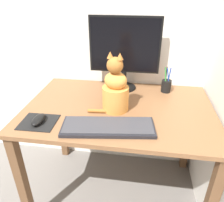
{
  "coord_description": "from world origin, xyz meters",
  "views": [
    {
      "loc": [
        0.13,
        -1.12,
        1.36
      ],
      "look_at": [
        -0.02,
        -0.13,
        0.82
      ],
      "focal_mm": 35.0,
      "sensor_mm": 36.0,
      "label": 1
    }
  ],
  "objects": [
    {
      "name": "mousepad_left",
      "position": [
        -0.4,
        -0.23,
        0.72
      ],
      "size": [
        0.19,
        0.17,
        0.0
      ],
      "rotation": [
        0.0,
        0.0,
        0.02
      ],
      "color": "black",
      "rests_on": "desk"
    },
    {
      "name": "keyboard",
      "position": [
        -0.03,
        -0.23,
        0.73
      ],
      "size": [
        0.48,
        0.23,
        0.02
      ],
      "rotation": [
        0.0,
        0.0,
        0.13
      ],
      "color": "black",
      "rests_on": "desk"
    },
    {
      "name": "pen_cup",
      "position": [
        0.29,
        0.25,
        0.76
      ],
      "size": [
        0.06,
        0.06,
        0.17
      ],
      "color": "black",
      "rests_on": "desk"
    },
    {
      "name": "cat",
      "position": [
        -0.02,
        -0.03,
        0.84
      ],
      "size": [
        0.24,
        0.18,
        0.34
      ],
      "rotation": [
        0.0,
        0.0,
        -0.28
      ],
      "color": "#D6893D",
      "rests_on": "desk"
    },
    {
      "name": "monitor",
      "position": [
        -0.0,
        0.27,
        0.99
      ],
      "size": [
        0.46,
        0.17,
        0.48
      ],
      "color": "black",
      "rests_on": "desk"
    },
    {
      "name": "desk",
      "position": [
        0.0,
        0.0,
        0.61
      ],
      "size": [
        1.11,
        0.73,
        0.72
      ],
      "color": "brown",
      "rests_on": "ground_plane"
    },
    {
      "name": "wall_back",
      "position": [
        0.0,
        0.4,
        1.25
      ],
      "size": [
        7.0,
        0.04,
        2.5
      ],
      "color": "silver",
      "rests_on": "ground_plane"
    },
    {
      "name": "computer_mouse_left",
      "position": [
        -0.4,
        -0.23,
        0.74
      ],
      "size": [
        0.06,
        0.11,
        0.03
      ],
      "color": "black",
      "rests_on": "mousepad_left"
    },
    {
      "name": "ground_plane",
      "position": [
        0.0,
        0.0,
        0.0
      ],
      "size": [
        12.0,
        12.0,
        0.0
      ],
      "primitive_type": "plane",
      "color": "slate"
    }
  ]
}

